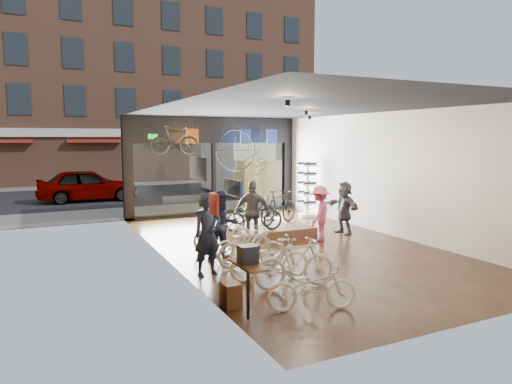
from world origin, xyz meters
TOP-DOWN VIEW (x-y plane):
  - ground_plane at (0.00, 0.00)m, footprint 7.00×12.00m
  - ceiling at (0.00, 0.00)m, footprint 7.00×12.00m
  - wall_left at (-3.52, 0.00)m, footprint 0.04×12.00m
  - wall_right at (3.52, 0.00)m, footprint 0.04×12.00m
  - wall_back at (0.00, -6.02)m, footprint 7.00×0.04m
  - storefront at (0.00, 6.00)m, footprint 7.00×0.26m
  - exit_sign at (-2.40, 5.88)m, footprint 0.35×0.06m
  - street_road at (0.00, 15.00)m, footprint 30.00×18.00m
  - sidewalk_near at (0.00, 7.20)m, footprint 30.00×2.40m
  - sidewalk_far at (0.00, 19.00)m, footprint 30.00×2.00m
  - opposite_building at (0.00, 21.50)m, footprint 26.00×5.00m
  - street_car at (-4.16, 12.00)m, footprint 4.51×1.81m
  - box_truck at (3.52, 11.00)m, footprint 2.33×6.98m
  - floor_bike_0 at (-2.07, -4.38)m, footprint 1.70×1.00m
  - floor_bike_1 at (-1.72, -3.20)m, footprint 1.76×0.69m
  - floor_bike_2 at (-1.94, -2.54)m, footprint 1.81×0.86m
  - floor_bike_3 at (-1.90, -1.55)m, footprint 1.66×0.81m
  - floor_bike_4 at (-1.78, -0.76)m, footprint 1.71×0.89m
  - floor_bike_5 at (-1.90, 0.25)m, footprint 1.65×0.63m
  - display_platform at (0.08, 1.41)m, footprint 2.40×1.80m
  - display_bike_left at (-0.67, 0.89)m, footprint 1.80×0.72m
  - display_bike_mid at (0.48, 1.52)m, footprint 1.86×1.22m
  - display_bike_right at (-0.09, 2.07)m, footprint 1.74×0.88m
  - customer_0 at (-3.00, -1.62)m, footprint 0.74×0.56m
  - customer_1 at (-2.22, -0.56)m, footprint 0.84×0.66m
  - customer_2 at (-0.76, 0.78)m, footprint 1.10×0.97m
  - customer_3 at (1.06, 0.10)m, footprint 1.20×1.14m
  - customer_5 at (2.34, 0.65)m, footprint 0.59×1.57m
  - sunglasses_rack at (2.95, 3.81)m, footprint 0.70×0.60m
  - wall_merch at (-3.38, -3.50)m, footprint 0.40×2.40m
  - penny_farthing at (0.51, 4.23)m, footprint 1.91×0.06m
  - hung_bike at (-2.05, 4.20)m, footprint 1.64×0.83m
  - jersey_left at (-1.10, 5.20)m, footprint 0.45×0.03m
  - jersey_mid at (1.03, 5.20)m, footprint 0.45×0.03m
  - jersey_right at (2.17, 5.20)m, footprint 0.45×0.03m

SIDE VIEW (x-z plane):
  - ground_plane at x=0.00m, z-range -0.04..0.00m
  - street_road at x=0.00m, z-range -0.02..0.00m
  - sidewalk_near at x=0.00m, z-range 0.00..0.12m
  - sidewalk_far at x=0.00m, z-range 0.00..0.12m
  - display_platform at x=0.08m, z-range 0.00..0.30m
  - floor_bike_0 at x=-2.07m, z-range 0.00..0.85m
  - floor_bike_4 at x=-1.78m, z-range 0.00..0.85m
  - floor_bike_2 at x=-1.94m, z-range 0.00..0.92m
  - floor_bike_3 at x=-1.90m, z-range 0.00..0.96m
  - floor_bike_5 at x=-1.90m, z-range 0.00..0.97m
  - floor_bike_1 at x=-1.72m, z-range 0.00..1.03m
  - display_bike_right at x=-0.09m, z-range 0.30..1.17m
  - display_bike_left at x=-0.67m, z-range 0.30..1.23m
  - street_car at x=-4.16m, z-range 0.00..1.54m
  - customer_3 at x=1.06m, z-range 0.00..1.63m
  - customer_5 at x=2.34m, z-range 0.00..1.66m
  - display_bike_mid at x=0.48m, z-range 0.30..1.39m
  - customer_1 at x=-2.22m, z-range 0.00..1.72m
  - customer_2 at x=-0.76m, z-range 0.00..1.78m
  - customer_0 at x=-3.00m, z-range 0.00..1.81m
  - sunglasses_rack at x=2.95m, z-range 0.00..2.10m
  - wall_merch at x=-3.38m, z-range 0.00..2.60m
  - box_truck at x=3.52m, z-range 0.00..2.75m
  - wall_left at x=-3.52m, z-range 0.00..3.80m
  - wall_right at x=3.52m, z-range 0.00..3.80m
  - wall_back at x=0.00m, z-range 0.00..3.80m
  - storefront at x=0.00m, z-range 0.00..3.80m
  - penny_farthing at x=0.51m, z-range 1.73..3.27m
  - hung_bike at x=-2.05m, z-range 2.45..3.40m
  - exit_sign at x=-2.40m, z-range 2.96..3.14m
  - jersey_left at x=-1.10m, z-range 2.77..3.32m
  - jersey_mid at x=1.03m, z-range 2.77..3.32m
  - jersey_right at x=2.17m, z-range 2.77..3.32m
  - ceiling at x=0.00m, z-range 3.80..3.84m
  - opposite_building at x=0.00m, z-range 0.00..14.00m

